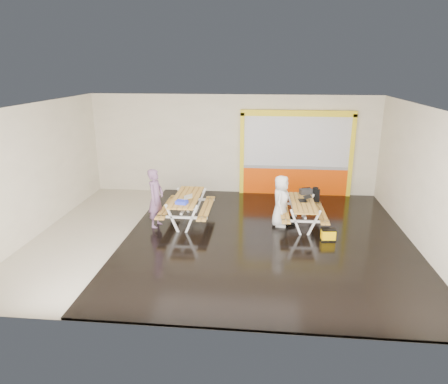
# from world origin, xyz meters

# --- Properties ---
(room) EXTENTS (10.02, 8.02, 3.52)m
(room) POSITION_xyz_m (0.00, 0.00, 1.75)
(room) COLOR beige
(room) RESTS_ON ground
(deck) EXTENTS (7.50, 7.98, 0.05)m
(deck) POSITION_xyz_m (1.25, 0.00, 0.03)
(deck) COLOR black
(deck) RESTS_ON room
(kiosk) EXTENTS (3.88, 0.16, 3.00)m
(kiosk) POSITION_xyz_m (2.20, 3.93, 1.44)
(kiosk) COLOR #F14703
(kiosk) RESTS_ON room
(picnic_table_left) EXTENTS (1.42, 2.07, 0.83)m
(picnic_table_left) POSITION_xyz_m (-1.08, 0.91, 0.63)
(picnic_table_left) COLOR gold
(picnic_table_left) RESTS_ON deck
(picnic_table_right) EXTENTS (1.30, 1.89, 0.75)m
(picnic_table_right) POSITION_xyz_m (2.24, 0.98, 0.57)
(picnic_table_right) COLOR gold
(picnic_table_right) RESTS_ON deck
(person_left) EXTENTS (0.51, 0.68, 1.70)m
(person_left) POSITION_xyz_m (-1.89, 0.52, 0.87)
(person_left) COLOR slate
(person_left) RESTS_ON deck
(person_right) EXTENTS (0.61, 0.81, 1.49)m
(person_right) POSITION_xyz_m (1.61, 0.90, 0.78)
(person_right) COLOR white
(person_right) RESTS_ON deck
(laptop_left) EXTENTS (0.46, 0.43, 0.17)m
(laptop_left) POSITION_xyz_m (-1.06, 0.47, 0.88)
(laptop_left) COLOR silver
(laptop_left) RESTS_ON picnic_table_left
(laptop_right) EXTENTS (0.38, 0.34, 0.15)m
(laptop_right) POSITION_xyz_m (2.28, 1.10, 0.80)
(laptop_right) COLOR black
(laptop_right) RESTS_ON picnic_table_right
(blue_pouch) EXTENTS (0.34, 0.27, 0.09)m
(blue_pouch) POSITION_xyz_m (-1.10, 0.27, 0.87)
(blue_pouch) COLOR #273AE9
(blue_pouch) RESTS_ON picnic_table_left
(toolbox) EXTENTS (0.40, 0.29, 0.21)m
(toolbox) POSITION_xyz_m (2.38, 1.74, 0.83)
(toolbox) COLOR black
(toolbox) RESTS_ON picnic_table_right
(backpack) EXTENTS (0.29, 0.21, 0.46)m
(backpack) POSITION_xyz_m (2.68, 1.90, 0.68)
(backpack) COLOR black
(backpack) RESTS_ON picnic_table_right
(dark_case) EXTENTS (0.48, 0.43, 0.15)m
(dark_case) POSITION_xyz_m (1.82, 1.07, 0.12)
(dark_case) COLOR black
(dark_case) RESTS_ON deck
(fluke_bag) EXTENTS (0.39, 0.28, 0.32)m
(fluke_bag) POSITION_xyz_m (2.84, -0.02, 0.20)
(fluke_bag) COLOR black
(fluke_bag) RESTS_ON deck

